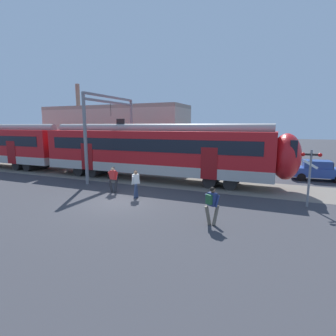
% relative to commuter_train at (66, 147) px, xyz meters
% --- Properties ---
extents(ground_plane, '(160.00, 160.00, 0.00)m').
position_rel_commuter_train_xyz_m(ground_plane, '(9.51, -6.11, -2.25)').
color(ground_plane, '#38383D').
extents(track_bed, '(80.00, 4.40, 0.01)m').
position_rel_commuter_train_xyz_m(track_bed, '(-2.48, 0.00, -2.25)').
color(track_bed, slate).
rests_on(track_bed, ground).
extents(commuter_train, '(38.05, 3.07, 4.73)m').
position_rel_commuter_train_xyz_m(commuter_train, '(0.00, 0.00, 0.00)').
color(commuter_train, '#B7B2AD').
rests_on(commuter_train, ground).
extents(pedestrian_red, '(0.58, 0.62, 1.67)m').
position_rel_commuter_train_xyz_m(pedestrian_red, '(8.12, -4.55, -1.26)').
color(pedestrian_red, '#28282D').
rests_on(pedestrian_red, ground).
extents(pedestrian_white, '(0.53, 0.67, 1.67)m').
position_rel_commuter_train_xyz_m(pedestrian_white, '(10.02, -5.10, -1.26)').
color(pedestrian_white, navy).
rests_on(pedestrian_white, ground).
extents(pedestrian_navy, '(0.66, 0.56, 1.67)m').
position_rel_commuter_train_xyz_m(pedestrian_navy, '(15.11, -7.59, -1.26)').
color(pedestrian_navy, '#6B6051').
rests_on(pedestrian_navy, ground).
extents(parked_car_blue, '(4.06, 1.87, 1.54)m').
position_rel_commuter_train_xyz_m(parked_car_blue, '(20.54, 4.75, -1.47)').
color(parked_car_blue, '#284799').
rests_on(parked_car_blue, ground).
extents(catenary_gantry, '(0.24, 6.64, 6.53)m').
position_rel_commuter_train_xyz_m(catenary_gantry, '(4.92, 0.00, 2.06)').
color(catenary_gantry, gray).
rests_on(catenary_gantry, ground).
extents(crossing_signal, '(0.96, 0.22, 3.00)m').
position_rel_commuter_train_xyz_m(crossing_signal, '(19.13, -3.17, -0.24)').
color(crossing_signal, gray).
rests_on(crossing_signal, ground).
extents(background_building, '(17.21, 5.00, 9.20)m').
position_rel_commuter_train_xyz_m(background_building, '(-0.31, 8.13, 0.95)').
color(background_building, '#B2A899').
rests_on(background_building, ground).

